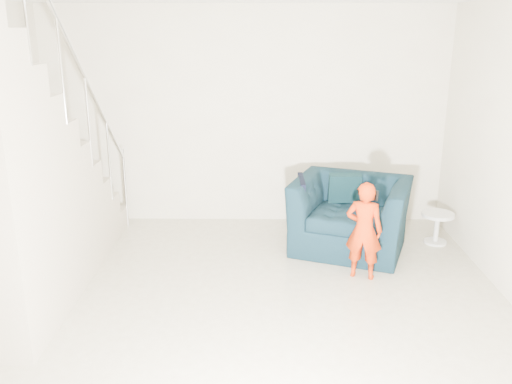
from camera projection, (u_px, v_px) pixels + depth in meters
floor at (237, 331)px, 4.52m from camera, size 5.50×5.50×0.00m
back_wall at (245, 117)px, 6.75m from camera, size 5.00×0.00×5.00m
armchair at (350, 215)px, 6.11m from camera, size 1.54×1.44×0.80m
toddler at (364, 230)px, 5.37m from camera, size 0.42×0.34×1.00m
side_table at (437, 223)px, 6.29m from camera, size 0.37×0.37×0.37m
staircase at (13, 202)px, 4.79m from camera, size 1.02×3.03×3.62m
cushion at (344, 188)px, 6.28m from camera, size 0.37×0.17×0.36m
throw at (301, 204)px, 6.14m from camera, size 0.05×0.54×0.61m
phone at (376, 196)px, 5.24m from camera, size 0.03×0.05×0.10m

